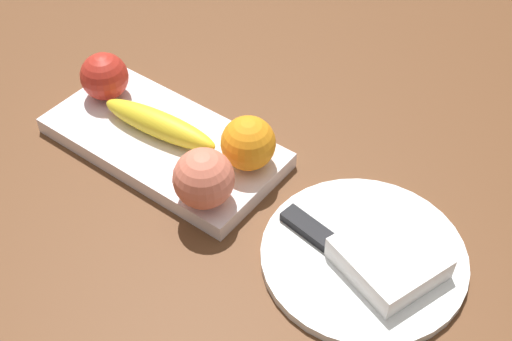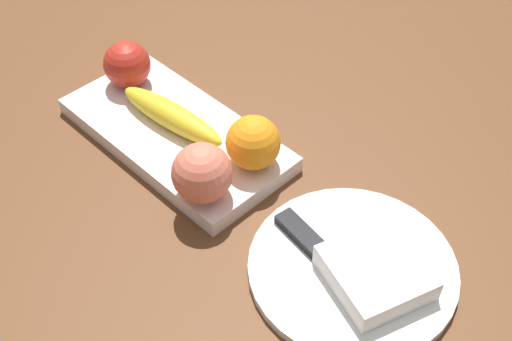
{
  "view_description": "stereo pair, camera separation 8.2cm",
  "coord_description": "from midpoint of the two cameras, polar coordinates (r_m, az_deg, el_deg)",
  "views": [
    {
      "loc": [
        0.46,
        -0.49,
        0.64
      ],
      "look_at": [
        0.11,
        -0.03,
        0.05
      ],
      "focal_mm": 46.74,
      "sensor_mm": 36.0,
      "label": 1
    },
    {
      "loc": [
        0.52,
        -0.44,
        0.64
      ],
      "look_at": [
        0.11,
        -0.03,
        0.05
      ],
      "focal_mm": 46.74,
      "sensor_mm": 36.0,
      "label": 2
    }
  ],
  "objects": [
    {
      "name": "ground_plane",
      "position": [
        0.93,
        -1.05,
        1.88
      ],
      "size": [
        2.4,
        2.4,
        0.0
      ],
      "primitive_type": "plane",
      "color": "brown"
    },
    {
      "name": "fruit_tray",
      "position": [
        0.93,
        -4.41,
        3.01
      ],
      "size": [
        0.33,
        0.16,
        0.02
      ],
      "primitive_type": "cube",
      "color": "white",
      "rests_on": "ground_plane"
    },
    {
      "name": "apple",
      "position": [
        0.99,
        -8.65,
        8.88
      ],
      "size": [
        0.07,
        0.07,
        0.07
      ],
      "primitive_type": "sphere",
      "color": "#B52A1E",
      "rests_on": "fruit_tray"
    },
    {
      "name": "banana",
      "position": [
        0.92,
        -4.71,
        4.57
      ],
      "size": [
        0.18,
        0.06,
        0.04
      ],
      "primitive_type": "ellipsoid",
      "rotation": [
        0.0,
        0.0,
        3.25
      ],
      "color": "yellow",
      "rests_on": "fruit_tray"
    },
    {
      "name": "orange_near_apple",
      "position": [
        0.85,
        2.35,
        2.14
      ],
      "size": [
        0.07,
        0.07,
        0.07
      ],
      "primitive_type": "sphere",
      "color": "orange",
      "rests_on": "fruit_tray"
    },
    {
      "name": "peach",
      "position": [
        0.81,
        -1.75,
        -0.38
      ],
      "size": [
        0.08,
        0.08,
        0.08
      ],
      "primitive_type": "sphere",
      "color": "#DC7056",
      "rests_on": "fruit_tray"
    },
    {
      "name": "dinner_plate",
      "position": [
        0.8,
        11.21,
        -8.36
      ],
      "size": [
        0.24,
        0.24,
        0.01
      ],
      "primitive_type": "cylinder",
      "color": "white",
      "rests_on": "ground_plane"
    },
    {
      "name": "folded_napkin",
      "position": [
        0.77,
        13.24,
        -8.68
      ],
      "size": [
        0.13,
        0.13,
        0.03
      ],
      "primitive_type": "cube",
      "rotation": [
        0.0,
        0.0,
        -0.33
      ],
      "color": "white",
      "rests_on": "dinner_plate"
    },
    {
      "name": "knife",
      "position": [
        0.8,
        7.91,
        -6.6
      ],
      "size": [
        0.18,
        0.05,
        0.01
      ],
      "rotation": [
        0.0,
        0.0,
        -0.14
      ],
      "color": "silver",
      "rests_on": "dinner_plate"
    }
  ]
}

